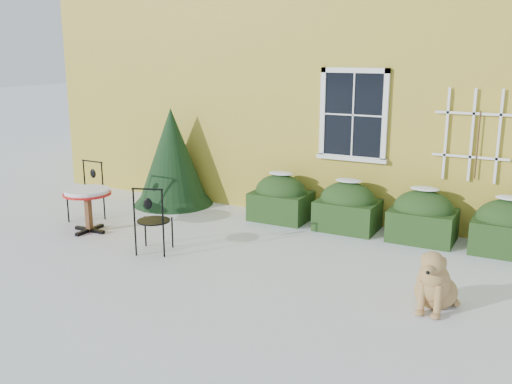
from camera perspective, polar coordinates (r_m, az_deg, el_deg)
The scene contains 8 objects.
ground at distance 8.44m, azimuth -3.21°, elevation -7.38°, with size 80.00×80.00×0.00m, color white.
house at distance 14.32m, azimuth 11.69°, elevation 14.21°, with size 12.40×8.40×6.40m.
hedge_row at distance 9.95m, azimuth 12.69°, elevation -1.96°, with size 4.95×0.80×0.91m.
evergreen_shrub at distance 11.73m, azimuth -8.36°, elevation 2.58°, with size 1.63×1.63×1.97m.
bistro_table at distance 10.23m, azimuth -16.52°, elevation -0.43°, with size 0.82×0.82×0.76m.
patio_chair_near at distance 8.95m, azimuth -10.30°, elevation -2.72°, with size 0.61×0.60×1.08m.
patio_chair_far at distance 10.96m, azimuth -16.55°, elevation 0.05°, with size 0.52×0.52×1.10m.
dog at distance 7.28m, azimuth 17.41°, elevation -8.81°, with size 0.56×0.91×0.82m.
Camera 1 is at (4.10, -6.72, 3.05)m, focal length 40.00 mm.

